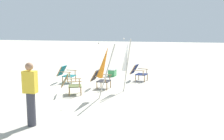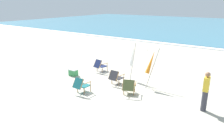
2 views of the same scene
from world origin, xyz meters
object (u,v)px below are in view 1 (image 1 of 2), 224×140
object	(u,v)px
beach_chair_back_left	(66,73)
person_near_chairs	(30,94)
cooler_box	(112,72)
beach_chair_mid_center	(70,83)
umbrella_furled_white	(126,57)
beach_chair_back_right	(100,78)
beach_chair_front_left	(138,72)
umbrella_furled_orange	(104,63)

from	to	relation	value
beach_chair_back_left	person_near_chairs	world-z (taller)	person_near_chairs
beach_chair_back_left	cooler_box	xyz separation A→B (m)	(-2.16, 1.63, -0.22)
beach_chair_mid_center	umbrella_furled_white	bearing A→B (deg)	116.56
beach_chair_back_left	cooler_box	size ratio (longest dim) A/B	1.60
beach_chair_back_left	cooler_box	distance (m)	2.71
cooler_box	beach_chair_mid_center	bearing A→B (deg)	-7.02
beach_chair_back_right	beach_chair_front_left	xyz separation A→B (m)	(-2.04, 1.25, -0.00)
beach_chair_front_left	umbrella_furled_white	size ratio (longest dim) A/B	0.40
beach_chair_mid_center	person_near_chairs	world-z (taller)	person_near_chairs
beach_chair_back_left	beach_chair_front_left	size ratio (longest dim) A/B	0.92
umbrella_furled_orange	umbrella_furled_white	distance (m)	1.43
beach_chair_back_right	beach_chair_front_left	distance (m)	2.40
cooler_box	umbrella_furled_white	bearing A→B (deg)	24.10
beach_chair_back_left	umbrella_furled_white	world-z (taller)	umbrella_furled_white
beach_chair_back_right	cooler_box	size ratio (longest dim) A/B	1.62
beach_chair_back_right	umbrella_furled_white	bearing A→B (deg)	75.88
beach_chair_front_left	person_near_chairs	xyz separation A→B (m)	(6.55, -1.64, 0.42)
beach_chair_front_left	cooler_box	distance (m)	1.74
beach_chair_back_left	person_near_chairs	bearing A→B (deg)	16.04
beach_chair_back_left	umbrella_furled_orange	size ratio (longest dim) A/B	0.39
person_near_chairs	cooler_box	xyz separation A→B (m)	(-7.39, 0.13, -0.64)
person_near_chairs	cooler_box	world-z (taller)	person_near_chairs
beach_chair_back_right	umbrella_furled_white	xyz separation A→B (m)	(0.29, 1.16, 0.96)
beach_chair_back_left	beach_chair_front_left	world-z (taller)	same
beach_chair_back_left	beach_chair_front_left	xyz separation A→B (m)	(-1.32, 3.14, -0.00)
umbrella_furled_orange	beach_chair_front_left	bearing A→B (deg)	171.12
beach_chair_back_left	umbrella_furled_orange	world-z (taller)	umbrella_furled_orange
beach_chair_back_right	beach_chair_front_left	size ratio (longest dim) A/B	0.93
umbrella_furled_orange	person_near_chairs	distance (m)	3.10
umbrella_furled_white	cooler_box	bearing A→B (deg)	-155.90
beach_chair_back_left	beach_chair_mid_center	bearing A→B (deg)	29.55
beach_chair_front_left	cooler_box	world-z (taller)	beach_chair_front_left
beach_chair_mid_center	cooler_box	xyz separation A→B (m)	(-4.13, 0.51, -0.22)
beach_chair_back_right	umbrella_furled_white	size ratio (longest dim) A/B	0.38
umbrella_furled_orange	person_near_chairs	size ratio (longest dim) A/B	1.23
cooler_box	umbrella_furled_orange	bearing A→B (deg)	11.71
beach_chair_back_left	beach_chair_mid_center	world-z (taller)	beach_chair_mid_center
beach_chair_back_right	umbrella_furled_orange	xyz separation A→B (m)	(1.63, 0.68, 0.88)
beach_chair_back_right	person_near_chairs	size ratio (longest dim) A/B	0.49
beach_chair_mid_center	umbrella_furled_orange	xyz separation A→B (m)	(0.38, 1.44, 0.88)
beach_chair_mid_center	umbrella_furled_orange	world-z (taller)	umbrella_furled_orange
beach_chair_back_left	person_near_chairs	size ratio (longest dim) A/B	0.48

